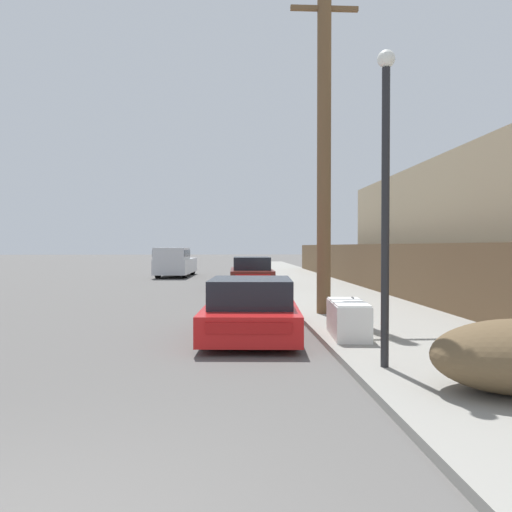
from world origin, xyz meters
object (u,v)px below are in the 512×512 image
(discarded_fridge, at_px, (348,319))
(pickup_truck, at_px, (175,262))
(parked_sports_car_red, at_px, (251,310))
(street_lamp, at_px, (386,184))
(utility_pole, at_px, (324,142))
(car_parked_mid, at_px, (251,273))

(discarded_fridge, distance_m, pickup_truck, 22.15)
(discarded_fridge, height_order, parked_sports_car_red, parked_sports_car_red)
(pickup_truck, bearing_deg, street_lamp, 106.43)
(discarded_fridge, bearing_deg, street_lamp, -86.64)
(discarded_fridge, bearing_deg, utility_pole, 91.77)
(parked_sports_car_red, xyz_separation_m, car_parked_mid, (0.53, 12.19, 0.10))
(parked_sports_car_red, distance_m, utility_pole, 5.31)
(parked_sports_car_red, bearing_deg, utility_pole, 56.06)
(street_lamp, bearing_deg, utility_pole, 88.06)
(car_parked_mid, bearing_deg, pickup_truck, 118.31)
(car_parked_mid, height_order, pickup_truck, pickup_truck)
(car_parked_mid, distance_m, utility_pole, 10.45)
(pickup_truck, relative_size, utility_pole, 0.66)
(utility_pole, relative_size, street_lamp, 1.92)
(pickup_truck, xyz_separation_m, street_lamp, (5.72, -23.88, 1.92))
(car_parked_mid, relative_size, street_lamp, 0.94)
(utility_pole, bearing_deg, discarded_fridge, -92.62)
(street_lamp, bearing_deg, parked_sports_car_red, 119.63)
(parked_sports_car_red, height_order, utility_pole, utility_pole)
(car_parked_mid, bearing_deg, discarded_fridge, -83.19)
(car_parked_mid, relative_size, utility_pole, 0.49)
(car_parked_mid, bearing_deg, parked_sports_car_red, -91.70)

